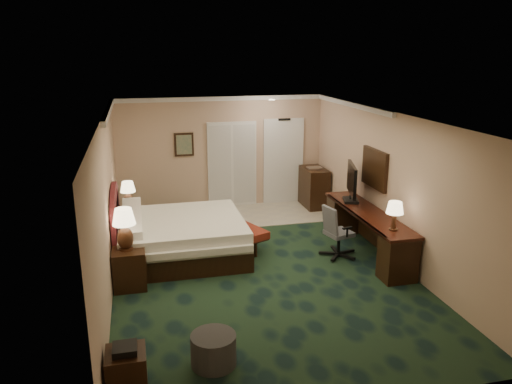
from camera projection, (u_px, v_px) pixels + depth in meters
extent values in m
cube|color=black|center=(258.00, 268.00, 8.93)|extent=(5.00, 7.50, 0.00)
cube|color=white|center=(258.00, 117.00, 8.19)|extent=(5.00, 7.50, 0.00)
cube|color=#CBA88E|center=(222.00, 153.00, 12.06)|extent=(5.00, 0.00, 2.70)
cube|color=#CBA88E|center=(346.00, 297.00, 5.05)|extent=(5.00, 0.00, 2.70)
cube|color=#CBA88E|center=(107.00, 206.00, 8.00)|extent=(0.00, 7.50, 2.70)
cube|color=#CBA88E|center=(391.00, 186.00, 9.12)|extent=(0.00, 7.50, 2.70)
cube|color=beige|center=(266.00, 214.00, 11.84)|extent=(3.20, 1.70, 0.01)
cube|color=white|center=(283.00, 162.00, 12.47)|extent=(1.02, 0.06, 2.18)
cube|color=silver|center=(232.00, 165.00, 12.17)|extent=(1.20, 0.06, 2.10)
cube|color=#496C5C|center=(184.00, 145.00, 11.76)|extent=(0.45, 0.06, 0.55)
cube|color=white|center=(375.00, 169.00, 9.61)|extent=(0.05, 0.95, 0.75)
cube|color=white|center=(182.00, 238.00, 9.36)|extent=(2.28, 2.12, 0.72)
cube|color=black|center=(130.00, 268.00, 8.16)|extent=(0.52, 0.60, 0.65)
cube|color=black|center=(129.00, 223.00, 10.36)|extent=(0.47, 0.54, 0.59)
cube|color=maroon|center=(240.00, 236.00, 9.84)|extent=(0.96, 1.41, 0.45)
cylinder|color=#2E2E2E|center=(214.00, 350.00, 6.15)|extent=(0.61, 0.61, 0.40)
cube|color=black|center=(127.00, 371.00, 5.68)|extent=(0.45, 0.45, 0.49)
cube|color=black|center=(367.00, 233.00, 9.46)|extent=(0.62, 2.86, 0.83)
cube|color=black|center=(352.00, 183.00, 9.90)|extent=(0.35, 0.96, 0.76)
cube|color=black|center=(314.00, 187.00, 12.28)|extent=(0.51, 0.92, 0.97)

